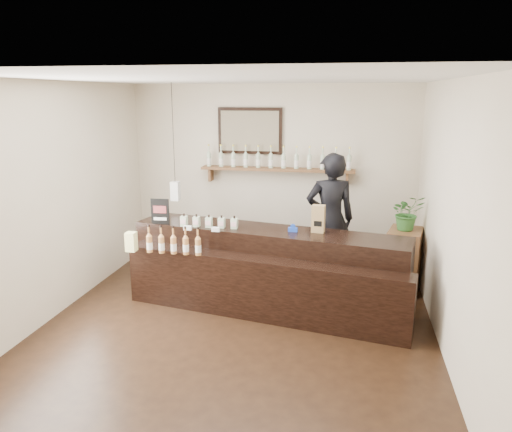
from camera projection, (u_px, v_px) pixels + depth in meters
name	position (u px, v px, depth m)	size (l,w,h in m)	color
ground	(238.00, 324.00, 5.89)	(5.00, 5.00, 0.00)	black
room_shell	(237.00, 182.00, 5.48)	(5.00, 5.00, 5.00)	beige
back_wall_decor	(261.00, 153.00, 7.76)	(2.66, 0.96, 1.69)	brown
counter	(266.00, 272.00, 6.28)	(3.58, 1.58, 1.15)	black
promo_sign	(160.00, 212.00, 6.49)	(0.24, 0.04, 0.34)	black
paper_bag	(318.00, 219.00, 6.11)	(0.17, 0.13, 0.34)	#A3804E
tape_dispenser	(293.00, 229.00, 6.15)	(0.12, 0.05, 0.10)	#193EB0
side_cabinet	(404.00, 260.00, 6.84)	(0.55, 0.67, 0.86)	brown
potted_plant	(407.00, 213.00, 6.68)	(0.43, 0.38, 0.48)	#306829
shopkeeper	(330.00, 211.00, 6.94)	(0.77, 0.51, 2.12)	black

